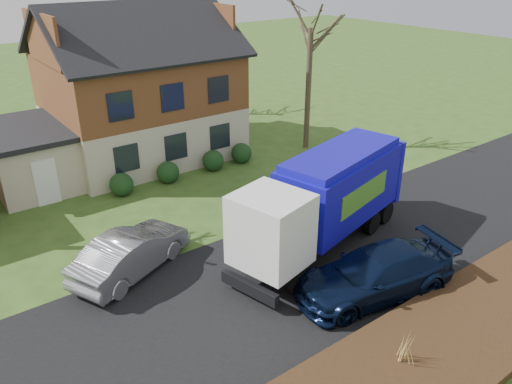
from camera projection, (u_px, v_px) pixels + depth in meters
ground at (271, 285)px, 16.93m from camera, size 120.00×120.00×0.00m
road at (271, 285)px, 16.92m from camera, size 80.00×7.00×0.02m
mulch_verge at (396, 378)px, 13.02m from camera, size 80.00×3.50×0.30m
main_house at (130, 84)px, 26.08m from camera, size 12.95×8.95×9.26m
garbage_truck at (327, 196)px, 18.33m from camera, size 8.79×4.23×3.64m
silver_sedan at (131, 252)px, 17.35m from camera, size 4.93×3.38×1.54m
navy_wagon at (375, 273)px, 16.17m from camera, size 5.78×3.28×1.58m
tree_front_east at (312, 6)px, 25.73m from camera, size 3.43×3.43×9.53m
grass_clump_mid at (406, 348)px, 13.12m from camera, size 0.34×0.28×0.96m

